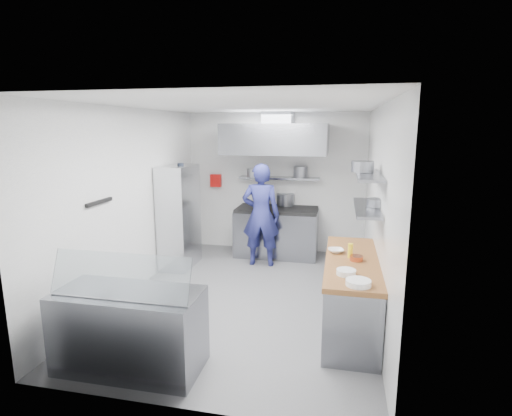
% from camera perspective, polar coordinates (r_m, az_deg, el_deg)
% --- Properties ---
extents(floor, '(5.00, 5.00, 0.00)m').
position_cam_1_polar(floor, '(6.16, -1.19, -12.58)').
color(floor, '#4E4E50').
rests_on(floor, ground).
extents(ceiling, '(5.00, 5.00, 0.00)m').
position_cam_1_polar(ceiling, '(5.64, -1.31, 14.42)').
color(ceiling, silver).
rests_on(ceiling, wall_back).
extents(wall_back, '(3.60, 2.80, 0.02)m').
position_cam_1_polar(wall_back, '(8.16, 2.78, 3.61)').
color(wall_back, white).
rests_on(wall_back, floor).
extents(wall_front, '(3.60, 2.80, 0.02)m').
position_cam_1_polar(wall_front, '(3.43, -10.94, -7.56)').
color(wall_front, white).
rests_on(wall_front, floor).
extents(wall_left, '(2.80, 5.00, 0.02)m').
position_cam_1_polar(wall_left, '(6.39, -17.17, 0.94)').
color(wall_left, white).
rests_on(wall_left, floor).
extents(wall_right, '(2.80, 5.00, 0.02)m').
position_cam_1_polar(wall_right, '(5.61, 16.95, -0.44)').
color(wall_right, white).
rests_on(wall_right, floor).
extents(gas_range, '(1.60, 0.80, 0.90)m').
position_cam_1_polar(gas_range, '(7.94, 2.96, -3.60)').
color(gas_range, gray).
rests_on(gas_range, floor).
extents(cooktop, '(1.57, 0.78, 0.06)m').
position_cam_1_polar(cooktop, '(7.83, 3.00, -0.21)').
color(cooktop, black).
rests_on(cooktop, gas_range).
extents(stock_pot_left, '(0.30, 0.30, 0.20)m').
position_cam_1_polar(stock_pot_left, '(8.07, 0.72, 1.09)').
color(stock_pot_left, slate).
rests_on(stock_pot_left, cooktop).
extents(stock_pot_mid, '(0.35, 0.35, 0.24)m').
position_cam_1_polar(stock_pot_mid, '(8.08, 4.25, 1.22)').
color(stock_pot_mid, slate).
rests_on(stock_pot_mid, cooktop).
extents(over_range_shelf, '(1.60, 0.30, 0.04)m').
position_cam_1_polar(over_range_shelf, '(7.97, 3.32, 4.29)').
color(over_range_shelf, gray).
rests_on(over_range_shelf, wall_back).
extents(shelf_pot_a, '(0.25, 0.25, 0.18)m').
position_cam_1_polar(shelf_pot_a, '(7.89, -0.39, 5.05)').
color(shelf_pot_a, slate).
rests_on(shelf_pot_a, over_range_shelf).
extents(shelf_pot_b, '(0.28, 0.28, 0.22)m').
position_cam_1_polar(shelf_pot_b, '(7.96, 6.37, 5.18)').
color(shelf_pot_b, slate).
rests_on(shelf_pot_b, over_range_shelf).
extents(extractor_hood, '(1.90, 1.15, 0.55)m').
position_cam_1_polar(extractor_hood, '(7.50, 2.90, 9.83)').
color(extractor_hood, gray).
rests_on(extractor_hood, wall_back).
extents(hood_duct, '(0.55, 0.55, 0.24)m').
position_cam_1_polar(hood_duct, '(7.72, 3.20, 12.69)').
color(hood_duct, slate).
rests_on(hood_duct, extractor_hood).
extents(red_firebox, '(0.22, 0.10, 0.26)m').
position_cam_1_polar(red_firebox, '(8.39, -5.76, 3.92)').
color(red_firebox, red).
rests_on(red_firebox, wall_back).
extents(chef, '(0.72, 0.50, 1.89)m').
position_cam_1_polar(chef, '(7.27, 0.70, -1.00)').
color(chef, navy).
rests_on(chef, floor).
extents(wire_rack, '(0.50, 0.90, 1.85)m').
position_cam_1_polar(wire_rack, '(7.34, -10.91, -1.22)').
color(wire_rack, silver).
rests_on(wire_rack, floor).
extents(rack_bin_a, '(0.15, 0.19, 0.17)m').
position_cam_1_polar(rack_bin_a, '(7.37, -10.88, -2.18)').
color(rack_bin_a, white).
rests_on(rack_bin_a, wire_rack).
extents(rack_bin_b, '(0.16, 0.20, 0.18)m').
position_cam_1_polar(rack_bin_b, '(7.51, -10.26, 1.99)').
color(rack_bin_b, yellow).
rests_on(rack_bin_b, wire_rack).
extents(rack_jar, '(0.11, 0.11, 0.18)m').
position_cam_1_polar(rack_jar, '(7.21, -10.71, 5.61)').
color(rack_jar, black).
rests_on(rack_jar, wire_rack).
extents(knife_strip, '(0.04, 0.55, 0.05)m').
position_cam_1_polar(knife_strip, '(5.59, -21.49, 0.79)').
color(knife_strip, black).
rests_on(knife_strip, wall_left).
extents(prep_counter_base, '(0.62, 2.00, 0.84)m').
position_cam_1_polar(prep_counter_base, '(5.31, 13.34, -12.03)').
color(prep_counter_base, gray).
rests_on(prep_counter_base, floor).
extents(prep_counter_top, '(0.65, 2.04, 0.06)m').
position_cam_1_polar(prep_counter_top, '(5.15, 13.57, -7.42)').
color(prep_counter_top, brown).
rests_on(prep_counter_top, prep_counter_base).
extents(plate_stack_a, '(0.26, 0.26, 0.06)m').
position_cam_1_polar(plate_stack_a, '(4.32, 14.41, -10.30)').
color(plate_stack_a, white).
rests_on(plate_stack_a, prep_counter_top).
extents(plate_stack_b, '(0.21, 0.21, 0.06)m').
position_cam_1_polar(plate_stack_b, '(4.59, 12.76, -8.93)').
color(plate_stack_b, white).
rests_on(plate_stack_b, prep_counter_top).
extents(copper_pan, '(0.16, 0.16, 0.06)m').
position_cam_1_polar(copper_pan, '(5.09, 14.14, -6.97)').
color(copper_pan, '#BE5B35').
rests_on(copper_pan, prep_counter_top).
extents(squeeze_bottle, '(0.06, 0.06, 0.18)m').
position_cam_1_polar(squeeze_bottle, '(5.16, 13.33, -5.95)').
color(squeeze_bottle, yellow).
rests_on(squeeze_bottle, prep_counter_top).
extents(mixing_bowl, '(0.25, 0.25, 0.05)m').
position_cam_1_polar(mixing_bowl, '(5.35, 11.32, -5.99)').
color(mixing_bowl, white).
rests_on(mixing_bowl, prep_counter_top).
extents(wall_shelf_lower, '(0.30, 1.30, 0.04)m').
position_cam_1_polar(wall_shelf_lower, '(5.29, 15.55, 0.04)').
color(wall_shelf_lower, gray).
rests_on(wall_shelf_lower, wall_right).
extents(wall_shelf_upper, '(0.30, 1.30, 0.04)m').
position_cam_1_polar(wall_shelf_upper, '(5.22, 15.79, 4.57)').
color(wall_shelf_upper, gray).
rests_on(wall_shelf_upper, wall_right).
extents(shelf_pot_c, '(0.24, 0.24, 0.10)m').
position_cam_1_polar(shelf_pot_c, '(5.27, 16.85, 0.72)').
color(shelf_pot_c, slate).
rests_on(shelf_pot_c, wall_shelf_lower).
extents(shelf_pot_d, '(0.28, 0.28, 0.14)m').
position_cam_1_polar(shelf_pot_d, '(5.36, 14.98, 5.74)').
color(shelf_pot_d, slate).
rests_on(shelf_pot_d, wall_shelf_upper).
extents(display_case, '(1.50, 0.70, 0.85)m').
position_cam_1_polar(display_case, '(4.56, -17.56, -16.28)').
color(display_case, gray).
rests_on(display_case, floor).
extents(display_glass, '(1.47, 0.19, 0.42)m').
position_cam_1_polar(display_glass, '(4.21, -18.90, -9.15)').
color(display_glass, silver).
rests_on(display_glass, display_case).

